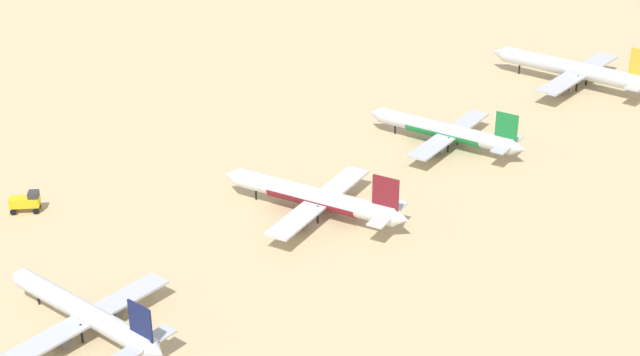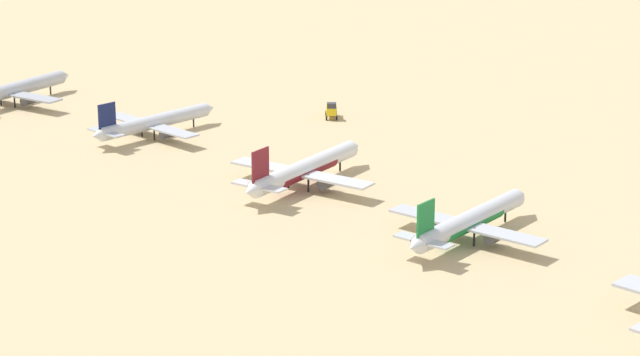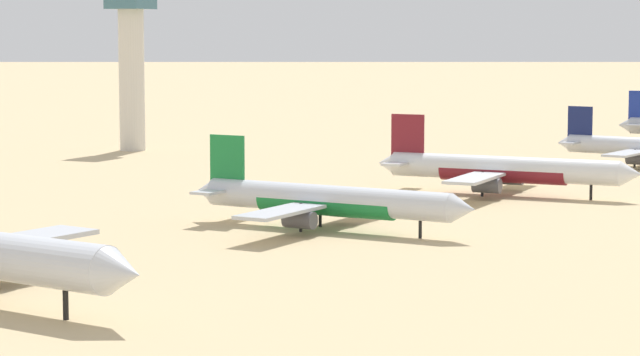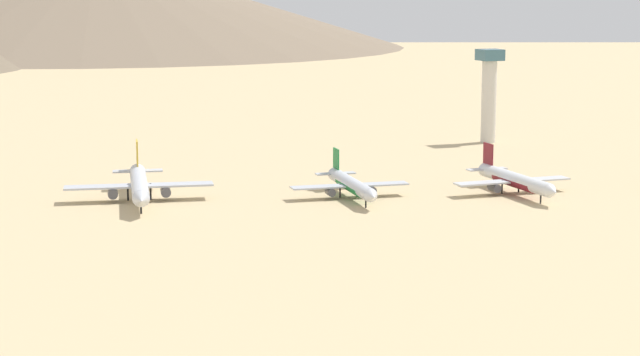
{
  "view_description": "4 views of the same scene",
  "coord_description": "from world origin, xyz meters",
  "px_view_note": "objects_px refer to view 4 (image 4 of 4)",
  "views": [
    {
      "loc": [
        -71.67,
        124.63,
        78.77
      ],
      "look_at": [
        4.58,
        -8.55,
        4.4
      ],
      "focal_mm": 52.72,
      "sensor_mm": 36.0,
      "label": 1
    },
    {
      "loc": [
        -187.91,
        -136.7,
        74.95
      ],
      "look_at": [
        -8.91,
        -14.13,
        6.77
      ],
      "focal_mm": 72.48,
      "sensor_mm": 36.0,
      "label": 2
    },
    {
      "loc": [
        56.41,
        -175.67,
        22.19
      ],
      "look_at": [
        -11.9,
        -30.72,
        4.51
      ],
      "focal_mm": 74.14,
      "sensor_mm": 36.0,
      "label": 3
    },
    {
      "loc": [
        240.44,
        -136.64,
        50.39
      ],
      "look_at": [
        -1.25,
        -51.78,
        6.26
      ],
      "focal_mm": 62.99,
      "sensor_mm": 36.0,
      "label": 4
    }
  ],
  "objects_px": {
    "parked_jet_0": "(139,184)",
    "parked_jet_1": "(351,184)",
    "parked_jet_2": "(515,180)",
    "control_tower": "(489,91)"
  },
  "relations": [
    {
      "from": "parked_jet_1",
      "to": "parked_jet_2",
      "type": "xyz_separation_m",
      "value": [
        8.2,
        39.52,
        0.16
      ]
    },
    {
      "from": "parked_jet_2",
      "to": "control_tower",
      "type": "height_order",
      "value": "control_tower"
    },
    {
      "from": "control_tower",
      "to": "parked_jet_0",
      "type": "bearing_deg",
      "value": -63.24
    },
    {
      "from": "parked_jet_0",
      "to": "parked_jet_1",
      "type": "relative_size",
      "value": 1.21
    },
    {
      "from": "parked_jet_0",
      "to": "parked_jet_2",
      "type": "bearing_deg",
      "value": 76.58
    },
    {
      "from": "parked_jet_1",
      "to": "parked_jet_0",
      "type": "bearing_deg",
      "value": -104.8
    },
    {
      "from": "parked_jet_0",
      "to": "parked_jet_1",
      "type": "xyz_separation_m",
      "value": [
        12.81,
        48.5,
        -0.77
      ]
    },
    {
      "from": "parked_jet_1",
      "to": "control_tower",
      "type": "height_order",
      "value": "control_tower"
    },
    {
      "from": "parked_jet_1",
      "to": "parked_jet_2",
      "type": "bearing_deg",
      "value": 78.28
    },
    {
      "from": "parked_jet_0",
      "to": "parked_jet_1",
      "type": "bearing_deg",
      "value": 75.2
    }
  ]
}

